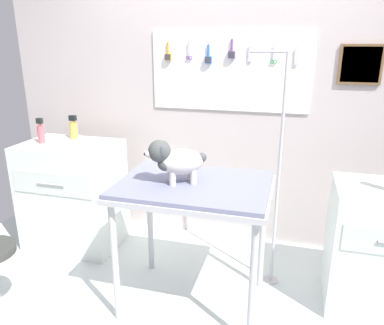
# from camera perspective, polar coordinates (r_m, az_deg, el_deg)

# --- Properties ---
(rear_wall_panel) EXTENTS (4.00, 0.11, 2.30)m
(rear_wall_panel) POSITION_cam_1_polar(r_m,az_deg,el_deg) (3.27, 5.21, 7.54)
(rear_wall_panel) COLOR #BDB0AE
(rear_wall_panel) RESTS_ON ground
(grooming_table) EXTENTS (0.98, 0.72, 0.90)m
(grooming_table) POSITION_cam_1_polar(r_m,az_deg,el_deg) (2.41, 0.23, -5.04)
(grooming_table) COLOR #B7B7BC
(grooming_table) RESTS_ON ground
(grooming_arm) EXTENTS (0.30, 0.11, 1.70)m
(grooming_arm) POSITION_cam_1_polar(r_m,az_deg,el_deg) (2.69, 12.82, -3.24)
(grooming_arm) COLOR #B7B7BC
(grooming_arm) RESTS_ON ground
(dog) EXTENTS (0.38, 0.28, 0.28)m
(dog) POSITION_cam_1_polar(r_m,az_deg,el_deg) (2.32, -2.62, 0.39)
(dog) COLOR silver
(dog) RESTS_ON grooming_table
(counter_left) EXTENTS (0.80, 0.58, 0.93)m
(counter_left) POSITION_cam_1_polar(r_m,az_deg,el_deg) (3.46, -17.66, -4.69)
(counter_left) COLOR silver
(counter_left) RESTS_ON ground
(cabinet_right) EXTENTS (0.68, 0.54, 0.86)m
(cabinet_right) POSITION_cam_1_polar(r_m,az_deg,el_deg) (2.85, 27.08, -11.69)
(cabinet_right) COLOR silver
(cabinet_right) RESTS_ON ground
(pump_bottle_white) EXTENTS (0.05, 0.05, 0.21)m
(pump_bottle_white) POSITION_cam_1_polar(r_m,az_deg,el_deg) (3.39, -22.09, 4.27)
(pump_bottle_white) COLOR #DD5962
(pump_bottle_white) RESTS_ON counter_left
(spray_bottle_tall) EXTENTS (0.07, 0.07, 0.21)m
(spray_bottle_tall) POSITION_cam_1_polar(r_m,az_deg,el_deg) (3.45, -17.63, 4.93)
(spray_bottle_tall) COLOR gold
(spray_bottle_tall) RESTS_ON counter_left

